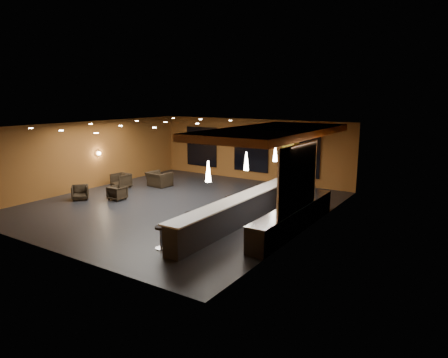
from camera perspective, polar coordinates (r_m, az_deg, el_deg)
The scene contains 35 objects.
floor at distance 18.04m, azimuth -6.22°, elevation -3.77°, with size 12.00×13.00×0.10m, color black.
ceiling at distance 17.43m, azimuth -6.49°, elevation 7.71°, with size 12.00×13.00×0.10m, color black.
wall_back at distance 23.03m, azimuth 4.01°, elevation 4.22°, with size 12.00×0.10×3.50m, color brown.
wall_front at distance 13.34m, azimuth -24.40°, elevation -2.33°, with size 12.00×0.10×3.50m, color brown.
wall_left at distance 21.94m, azimuth -18.72°, elevation 3.25°, with size 0.10×13.00×3.50m, color brown.
wall_right at distance 14.65m, azimuth 12.33°, elevation -0.36°, with size 0.10×13.00×3.50m, color brown.
wood_soffit at distance 16.13m, azimuth 7.00°, elevation 6.70°, with size 3.60×8.00×0.28m, color #9B572D.
window_left at distance 24.81m, azimuth -3.23°, elevation 4.65°, with size 2.20×0.06×2.40m, color black.
window_center at distance 22.94m, azimuth 3.87°, elevation 4.06°, with size 2.20×0.06×2.40m, color black.
window_right at distance 21.66m, azimuth 10.84°, elevation 3.43°, with size 2.20×0.06×2.40m, color black.
tile_backsplash at distance 13.72m, azimuth 10.55°, elevation -0.03°, with size 0.06×3.20×2.40m, color white.
bar_counter at distance 15.08m, azimuth 2.18°, elevation -4.65°, with size 0.60×8.00×1.00m, color black.
bar_top at distance 14.94m, azimuth 2.19°, elevation -2.71°, with size 0.78×8.10×0.05m, color silver.
prep_counter at distance 14.67m, azimuth 9.95°, elevation -5.57°, with size 0.70×6.00×0.86m, color black.
prep_top at distance 14.54m, azimuth 10.01°, elevation -3.86°, with size 0.72×6.00×0.03m, color silver.
wall_shelf_lower at distance 13.68m, azimuth 9.62°, elevation -1.75°, with size 0.30×1.50×0.03m, color silver.
wall_shelf_upper at distance 13.58m, azimuth 9.69°, elevation 0.10°, with size 0.30×1.50×0.03m, color silver.
column at distance 18.82m, azimuth 9.40°, elevation 2.40°, with size 0.60×0.60×3.50m, color olive.
wall_sconce at distance 22.11m, azimuth -17.45°, elevation 3.52°, with size 0.22×0.22×0.22m, color #FFE5B2.
pendant_0 at distance 13.01m, azimuth -2.27°, elevation 1.10°, with size 0.20×0.20×0.70m, color white.
pendant_1 at distance 15.09m, azimuth 3.20°, elevation 2.57°, with size 0.20×0.20×0.70m, color white.
pendant_2 at distance 17.29m, azimuth 7.33°, elevation 3.66°, with size 0.20×0.20×0.70m, color white.
staff_a at distance 16.52m, azimuth 8.54°, elevation -1.87°, with size 0.66×0.43×1.80m, color black.
staff_b at distance 17.66m, azimuth 10.56°, elevation -1.01°, with size 0.89×0.69×1.83m, color black.
staff_c at distance 17.06m, azimuth 12.00°, elevation -1.58°, with size 0.88×0.57×1.79m, color black.
armchair_a at distance 19.84m, azimuth -19.87°, elevation -1.82°, with size 0.73×0.75×0.68m, color black.
armchair_b at distance 19.28m, azimuth -14.99°, elevation -1.93°, with size 0.70×0.72×0.66m, color black.
armchair_c at distance 21.76m, azimuth -14.49°, elevation -0.22°, with size 0.82×0.85×0.77m, color black.
armchair_d at distance 21.69m, azimuth -9.25°, elevation -0.03°, with size 1.19×1.04×0.77m, color black.
bar_stool_0 at distance 12.88m, azimuth -9.04°, elevation -7.82°, with size 0.37×0.37×0.74m.
bar_stool_1 at distance 13.95m, azimuth -4.80°, elevation -5.95°, with size 0.41×0.41×0.82m.
bar_stool_2 at distance 14.99m, azimuth -2.00°, elevation -4.91°, with size 0.36×0.36×0.72m.
bar_stool_3 at distance 16.03m, azimuth 0.95°, elevation -3.49°, with size 0.43×0.43×0.84m.
bar_stool_4 at distance 17.18m, azimuth 3.37°, elevation -2.63°, with size 0.39×0.39×0.77m.
bar_stool_5 at distance 18.23m, azimuth 5.28°, elevation -1.73°, with size 0.41×0.41×0.82m.
Camera 1 is at (11.02, -13.45, 4.75)m, focal length 32.00 mm.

